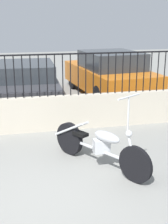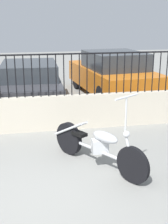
# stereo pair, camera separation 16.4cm
# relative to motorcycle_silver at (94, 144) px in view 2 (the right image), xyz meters

# --- Properties ---
(ground_plane) EXTENTS (40.00, 40.00, 0.00)m
(ground_plane) POSITION_rel_motorcycle_silver_xyz_m (-1.06, -0.99, -0.40)
(ground_plane) COLOR gray
(low_wall) EXTENTS (9.60, 0.18, 0.81)m
(low_wall) POSITION_rel_motorcycle_silver_xyz_m (-1.06, 1.96, 0.01)
(low_wall) COLOR beige
(low_wall) RESTS_ON ground_plane
(fence_railing) EXTENTS (9.60, 0.04, 0.97)m
(fence_railing) POSITION_rel_motorcycle_silver_xyz_m (-1.06, 1.96, 1.04)
(fence_railing) COLOR black
(fence_railing) RESTS_ON low_wall
(motorcycle_silver) EXTENTS (1.28, 1.91, 1.41)m
(motorcycle_silver) POSITION_rel_motorcycle_silver_xyz_m (0.00, 0.00, 0.00)
(motorcycle_silver) COLOR black
(motorcycle_silver) RESTS_ON ground_plane
(car_dark_grey) EXTENTS (1.90, 4.39, 1.26)m
(car_dark_grey) POSITION_rel_motorcycle_silver_xyz_m (-0.98, 4.57, 0.25)
(car_dark_grey) COLOR black
(car_dark_grey) RESTS_ON ground_plane
(car_orange) EXTENTS (2.33, 4.37, 1.47)m
(car_orange) POSITION_rel_motorcycle_silver_xyz_m (1.76, 4.96, 0.33)
(car_orange) COLOR black
(car_orange) RESTS_ON ground_plane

